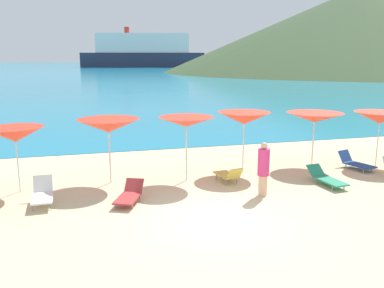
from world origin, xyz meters
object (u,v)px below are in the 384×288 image
(lounge_chair_7, at_px, (326,178))
(lounge_chair_8, at_px, (355,162))
(umbrella_2, at_px, (15,135))
(umbrella_4, at_px, (186,122))
(umbrella_6, at_px, (315,118))
(lounge_chair_3, at_px, (229,175))
(umbrella_3, at_px, (109,126))
(lounge_chair_5, at_px, (43,193))
(umbrella_5, at_px, (244,118))
(umbrella_7, at_px, (380,118))
(lounge_chair_2, at_px, (129,195))
(cruise_ship, at_px, (143,52))
(beachgoer_2, at_px, (263,168))

(lounge_chair_7, xyz_separation_m, lounge_chair_8, (2.34, 1.51, 0.02))
(umbrella_2, bearing_deg, umbrella_4, -2.05)
(umbrella_2, distance_m, umbrella_6, 11.23)
(umbrella_4, bearing_deg, lounge_chair_3, -27.67)
(lounge_chair_8, bearing_deg, umbrella_3, 160.56)
(lounge_chair_5, relative_size, lounge_chair_7, 0.78)
(umbrella_3, bearing_deg, umbrella_5, 1.74)
(umbrella_7, bearing_deg, lounge_chair_2, -170.15)
(lounge_chair_7, bearing_deg, umbrella_4, 153.53)
(umbrella_2, bearing_deg, umbrella_5, 2.60)
(umbrella_5, distance_m, lounge_chair_8, 4.98)
(umbrella_6, height_order, cruise_ship, cruise_ship)
(lounge_chair_3, xyz_separation_m, lounge_chair_8, (5.62, 0.45, -0.05))
(umbrella_6, xyz_separation_m, beachgoer_2, (-3.55, -2.84, -1.10))
(umbrella_2, distance_m, umbrella_7, 13.92)
(umbrella_4, height_order, umbrella_6, umbrella_4)
(umbrella_2, relative_size, lounge_chair_7, 1.26)
(umbrella_2, xyz_separation_m, umbrella_7, (13.92, -0.16, 0.04))
(umbrella_2, relative_size, umbrella_3, 0.95)
(cruise_ship, bearing_deg, umbrella_4, -84.54)
(umbrella_3, distance_m, beachgoer_2, 5.51)
(lounge_chair_3, xyz_separation_m, cruise_ship, (25.99, 194.38, 7.08))
(umbrella_3, height_order, umbrella_6, umbrella_3)
(umbrella_6, height_order, beachgoer_2, umbrella_6)
(umbrella_6, distance_m, lounge_chair_3, 4.68)
(umbrella_2, xyz_separation_m, lounge_chair_7, (10.35, -1.98, -1.71))
(umbrella_2, xyz_separation_m, lounge_chair_3, (7.07, -0.92, -1.64))
(umbrella_5, relative_size, lounge_chair_7, 1.36)
(umbrella_6, bearing_deg, lounge_chair_5, -170.09)
(lounge_chair_7, height_order, beachgoer_2, beachgoer_2)
(umbrella_6, bearing_deg, cruise_ship, 83.55)
(umbrella_7, height_order, lounge_chair_8, umbrella_7)
(lounge_chair_5, bearing_deg, lounge_chair_8, 2.83)
(umbrella_6, xyz_separation_m, lounge_chair_8, (1.46, -0.85, -1.77))
(umbrella_4, bearing_deg, lounge_chair_2, -142.05)
(umbrella_3, height_order, lounge_chair_7, umbrella_3)
(umbrella_7, bearing_deg, lounge_chair_5, -174.42)
(lounge_chair_2, bearing_deg, cruise_ship, 105.21)
(umbrella_2, height_order, umbrella_3, umbrella_3)
(lounge_chair_7, bearing_deg, umbrella_6, 64.12)
(lounge_chair_5, relative_size, lounge_chair_8, 0.86)
(umbrella_7, xyz_separation_m, lounge_chair_2, (-10.50, -1.82, -1.74))
(umbrella_5, xyz_separation_m, lounge_chair_7, (2.20, -2.35, -1.88))
(lounge_chair_3, bearing_deg, lounge_chair_5, -3.44)
(umbrella_3, xyz_separation_m, lounge_chair_3, (4.06, -1.13, -1.76))
(lounge_chair_2, height_order, beachgoer_2, beachgoer_2)
(umbrella_3, relative_size, umbrella_4, 0.99)
(umbrella_3, xyz_separation_m, cruise_ship, (30.05, 193.25, 5.31))
(umbrella_3, height_order, lounge_chair_5, umbrella_3)
(umbrella_2, xyz_separation_m, umbrella_6, (11.22, 0.38, 0.08))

